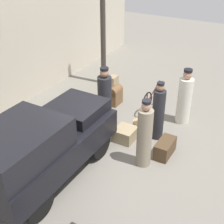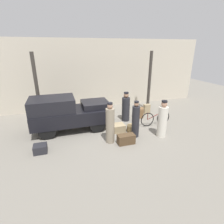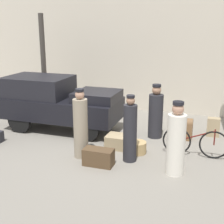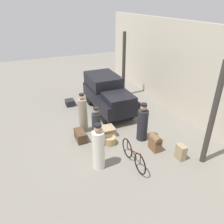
{
  "view_description": "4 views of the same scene",
  "coord_description": "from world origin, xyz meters",
  "px_view_note": "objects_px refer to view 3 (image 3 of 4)",
  "views": [
    {
      "loc": [
        -6.08,
        -3.44,
        5.18
      ],
      "look_at": [
        0.2,
        0.2,
        0.95
      ],
      "focal_mm": 50.0,
      "sensor_mm": 36.0,
      "label": 1
    },
    {
      "loc": [
        -2.23,
        -7.53,
        3.97
      ],
      "look_at": [
        0.2,
        0.2,
        0.95
      ],
      "focal_mm": 28.0,
      "sensor_mm": 36.0,
      "label": 2
    },
    {
      "loc": [
        2.96,
        -7.96,
        3.43
      ],
      "look_at": [
        0.2,
        0.2,
        0.95
      ],
      "focal_mm": 50.0,
      "sensor_mm": 36.0,
      "label": 3
    },
    {
      "loc": [
        7.96,
        -3.12,
        5.35
      ],
      "look_at": [
        0.2,
        0.2,
        0.95
      ],
      "focal_mm": 35.0,
      "sensor_mm": 36.0,
      "label": 4
    }
  ],
  "objects_px": {
    "porter_lifting_near_truck": "(130,131)",
    "suitcase_black_upright": "(98,157)",
    "suitcase_small_leather": "(117,141)",
    "porter_with_bicycle": "(81,126)",
    "trunk_large_brown": "(184,128)",
    "porter_carrying_trunk": "(156,114)",
    "suitcase_tan_flat": "(213,127)",
    "truck": "(58,101)",
    "bicycle": "(195,142)",
    "porter_standing_middle": "(176,142)",
    "wicker_basket": "(137,147)"
  },
  "relations": [
    {
      "from": "porter_lifting_near_truck",
      "to": "suitcase_black_upright",
      "type": "height_order",
      "value": "porter_lifting_near_truck"
    },
    {
      "from": "suitcase_small_leather",
      "to": "suitcase_black_upright",
      "type": "bearing_deg",
      "value": -93.99
    },
    {
      "from": "porter_with_bicycle",
      "to": "suitcase_black_upright",
      "type": "relative_size",
      "value": 2.46
    },
    {
      "from": "porter_with_bicycle",
      "to": "trunk_large_brown",
      "type": "relative_size",
      "value": 2.74
    },
    {
      "from": "porter_carrying_trunk",
      "to": "suitcase_tan_flat",
      "type": "bearing_deg",
      "value": 21.39
    },
    {
      "from": "truck",
      "to": "porter_lifting_near_truck",
      "type": "relative_size",
      "value": 2.19
    },
    {
      "from": "bicycle",
      "to": "suitcase_small_leather",
      "type": "bearing_deg",
      "value": -177.32
    },
    {
      "from": "porter_standing_middle",
      "to": "porter_carrying_trunk",
      "type": "bearing_deg",
      "value": 111.91
    },
    {
      "from": "suitcase_black_upright",
      "to": "suitcase_small_leather",
      "type": "bearing_deg",
      "value": 86.01
    },
    {
      "from": "suitcase_tan_flat",
      "to": "porter_carrying_trunk",
      "type": "bearing_deg",
      "value": -158.61
    },
    {
      "from": "bicycle",
      "to": "suitcase_small_leather",
      "type": "distance_m",
      "value": 2.14
    },
    {
      "from": "suitcase_small_leather",
      "to": "truck",
      "type": "bearing_deg",
      "value": 158.19
    },
    {
      "from": "porter_carrying_trunk",
      "to": "porter_lifting_near_truck",
      "type": "relative_size",
      "value": 0.96
    },
    {
      "from": "porter_with_bicycle",
      "to": "suitcase_black_upright",
      "type": "xyz_separation_m",
      "value": [
        0.62,
        -0.34,
        -0.63
      ]
    },
    {
      "from": "bicycle",
      "to": "porter_carrying_trunk",
      "type": "bearing_deg",
      "value": 139.3
    },
    {
      "from": "bicycle",
      "to": "porter_standing_middle",
      "type": "relative_size",
      "value": 0.98
    },
    {
      "from": "bicycle",
      "to": "trunk_large_brown",
      "type": "relative_size",
      "value": 2.55
    },
    {
      "from": "truck",
      "to": "bicycle",
      "type": "height_order",
      "value": "truck"
    },
    {
      "from": "suitcase_black_upright",
      "to": "porter_lifting_near_truck",
      "type": "bearing_deg",
      "value": 37.89
    },
    {
      "from": "trunk_large_brown",
      "to": "porter_carrying_trunk",
      "type": "bearing_deg",
      "value": -173.51
    },
    {
      "from": "porter_with_bicycle",
      "to": "porter_carrying_trunk",
      "type": "height_order",
      "value": "porter_with_bicycle"
    },
    {
      "from": "porter_carrying_trunk",
      "to": "suitcase_tan_flat",
      "type": "xyz_separation_m",
      "value": [
        1.71,
        0.67,
        -0.46
      ]
    },
    {
      "from": "truck",
      "to": "trunk_large_brown",
      "type": "distance_m",
      "value": 4.12
    },
    {
      "from": "porter_carrying_trunk",
      "to": "trunk_large_brown",
      "type": "relative_size",
      "value": 2.48
    },
    {
      "from": "bicycle",
      "to": "suitcase_small_leather",
      "type": "relative_size",
      "value": 2.94
    },
    {
      "from": "trunk_large_brown",
      "to": "porter_lifting_near_truck",
      "type": "bearing_deg",
      "value": -119.45
    },
    {
      "from": "truck",
      "to": "bicycle",
      "type": "distance_m",
      "value": 4.59
    },
    {
      "from": "porter_standing_middle",
      "to": "suitcase_black_upright",
      "type": "height_order",
      "value": "porter_standing_middle"
    },
    {
      "from": "porter_standing_middle",
      "to": "suitcase_small_leather",
      "type": "height_order",
      "value": "porter_standing_middle"
    },
    {
      "from": "wicker_basket",
      "to": "trunk_large_brown",
      "type": "relative_size",
      "value": 0.73
    },
    {
      "from": "suitcase_small_leather",
      "to": "porter_with_bicycle",
      "type": "bearing_deg",
      "value": -128.45
    },
    {
      "from": "porter_with_bicycle",
      "to": "suitcase_small_leather",
      "type": "relative_size",
      "value": 3.15
    },
    {
      "from": "porter_lifting_near_truck",
      "to": "porter_with_bicycle",
      "type": "bearing_deg",
      "value": -172.42
    },
    {
      "from": "wicker_basket",
      "to": "porter_carrying_trunk",
      "type": "xyz_separation_m",
      "value": [
        0.21,
        1.38,
        0.59
      ]
    },
    {
      "from": "porter_with_bicycle",
      "to": "trunk_large_brown",
      "type": "xyz_separation_m",
      "value": [
        2.42,
        2.18,
        -0.49
      ]
    },
    {
      "from": "bicycle",
      "to": "porter_standing_middle",
      "type": "xyz_separation_m",
      "value": [
        -0.36,
        -1.17,
        0.41
      ]
    },
    {
      "from": "porter_with_bicycle",
      "to": "porter_lifting_near_truck",
      "type": "xyz_separation_m",
      "value": [
        1.28,
        0.17,
        -0.05
      ]
    },
    {
      "from": "suitcase_tan_flat",
      "to": "bicycle",
      "type": "bearing_deg",
      "value": -103.69
    },
    {
      "from": "porter_standing_middle",
      "to": "trunk_large_brown",
      "type": "distance_m",
      "value": 2.41
    },
    {
      "from": "porter_lifting_near_truck",
      "to": "suitcase_tan_flat",
      "type": "height_order",
      "value": "porter_lifting_near_truck"
    },
    {
      "from": "suitcase_tan_flat",
      "to": "porter_with_bicycle",
      "type": "bearing_deg",
      "value": -139.86
    },
    {
      "from": "trunk_large_brown",
      "to": "suitcase_small_leather",
      "type": "relative_size",
      "value": 1.15
    },
    {
      "from": "bicycle",
      "to": "porter_carrying_trunk",
      "type": "relative_size",
      "value": 1.03
    },
    {
      "from": "porter_lifting_near_truck",
      "to": "trunk_large_brown",
      "type": "relative_size",
      "value": 2.58
    },
    {
      "from": "porter_with_bicycle",
      "to": "suitcase_tan_flat",
      "type": "bearing_deg",
      "value": 40.14
    },
    {
      "from": "truck",
      "to": "porter_with_bicycle",
      "type": "distance_m",
      "value": 2.46
    },
    {
      "from": "porter_standing_middle",
      "to": "trunk_large_brown",
      "type": "relative_size",
      "value": 2.62
    },
    {
      "from": "porter_with_bicycle",
      "to": "porter_lifting_near_truck",
      "type": "height_order",
      "value": "porter_with_bicycle"
    },
    {
      "from": "wicker_basket",
      "to": "porter_lifting_near_truck",
      "type": "bearing_deg",
      "value": -97.1
    },
    {
      "from": "porter_with_bicycle",
      "to": "suitcase_small_leather",
      "type": "bearing_deg",
      "value": 51.55
    }
  ]
}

